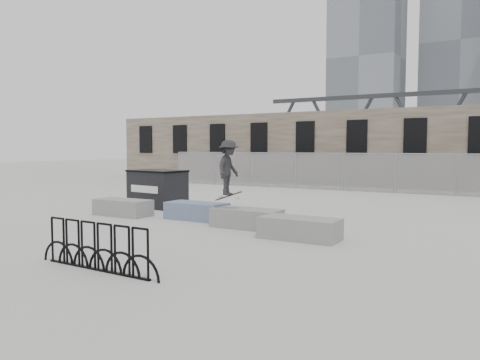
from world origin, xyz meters
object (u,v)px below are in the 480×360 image
Objects in this scene: planter_center_left at (197,210)px; bike_rack at (96,247)px; planter_far_left at (123,207)px; dumpster at (157,188)px; skateboarder at (229,168)px; planter_offset at (300,228)px; planter_center_right at (247,218)px.

bike_rack is at bearing -71.63° from planter_center_left.
planter_far_left is at bearing -168.87° from planter_center_left.
dumpster is 9.36m from bike_rack.
skateboarder is at bearing -19.92° from dumpster.
skateboarder is at bearing -1.64° from planter_far_left.
bike_rack is 5.53m from skateboarder.
bike_rack is (5.14, -7.82, -0.29)m from dumpster.
planter_far_left is 0.64× the size of bike_rack.
planter_center_right is at bearing 158.22° from planter_offset.
skateboarder is (4.75, -2.46, 1.00)m from dumpster.
planter_center_right is 5.50m from bike_rack.
planter_offset is 5.16m from bike_rack.
dumpster is (-3.15, 1.80, 0.43)m from planter_center_left.
planter_far_left is 1.13× the size of skateboarder.
planter_far_left is at bearing 130.50° from bike_rack.
bike_rack reaches higher than planter_far_left.
planter_far_left is at bearing 82.37° from skateboarder.
dumpster is (-7.26, 3.12, 0.43)m from planter_offset.
dumpster is (-5.28, 2.33, 0.43)m from planter_center_right.
planter_far_left is at bearing -71.52° from dumpster.
skateboarder is at bearing 165.21° from planter_offset.
planter_offset is at bearing -21.78° from planter_center_right.
dumpster reaches higher than planter_center_right.
planter_offset is at bearing -6.59° from planter_far_left.
skateboarder is at bearing -22.12° from planter_center_left.
planter_far_left is 7.22m from bike_rack.
bike_rack is (-0.14, -5.49, 0.14)m from planter_center_right.
dumpster reaches higher than planter_offset.
bike_rack is (-2.12, -4.70, 0.14)m from planter_offset.
bike_rack reaches higher than planter_center_left.
planter_far_left and planter_center_right have the same top height.
planter_center_right is at bearing 0.06° from planter_far_left.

